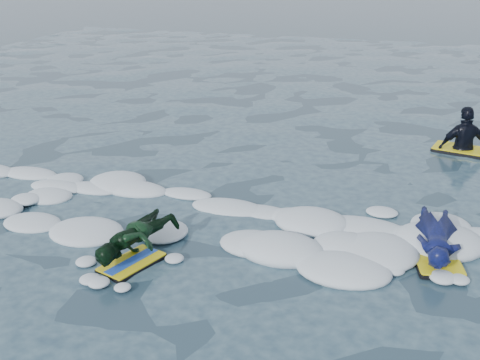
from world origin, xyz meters
name	(u,v)px	position (x,y,z in m)	size (l,w,h in m)	color
ground	(214,251)	(0.00, 0.00, 0.00)	(120.00, 120.00, 0.00)	#162935
foam_band	(237,222)	(0.00, 1.03, 0.00)	(12.00, 3.10, 0.30)	silver
prone_woman_unit	(437,239)	(3.00, 0.92, 0.22)	(0.85, 1.72, 0.44)	black
prone_child_unit	(137,242)	(-0.92, -0.55, 0.28)	(1.02, 1.50, 0.54)	black
waiting_rider_unit	(464,149)	(3.46, 5.71, 0.07)	(1.34, 0.92, 1.83)	black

